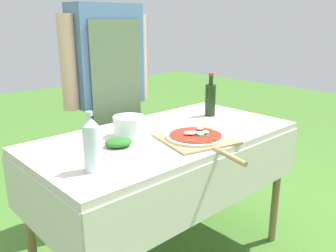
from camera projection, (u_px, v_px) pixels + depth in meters
name	position (u px, v px, depth m)	size (l,w,h in m)	color
prep_table	(166.00, 150.00, 1.95)	(1.47, 0.76, 0.81)	beige
person_cook	(108.00, 81.00, 2.35)	(0.65, 0.21, 1.72)	#333D56
pizza_on_peel	(197.00, 138.00, 1.81)	(0.41, 0.59, 0.05)	tan
oil_bottle	(210.00, 99.00, 2.26)	(0.07, 0.07, 0.27)	black
water_bottle	(91.00, 143.00, 1.42)	(0.07, 0.07, 0.25)	silver
herb_container	(118.00, 143.00, 1.71)	(0.19, 0.18, 0.05)	silver
mixing_tub	(129.00, 126.00, 1.87)	(0.17, 0.17, 0.11)	silver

